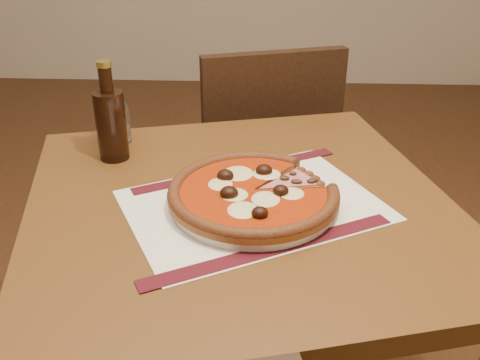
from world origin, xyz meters
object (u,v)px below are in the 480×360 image
(table, at_px, (240,242))
(chair_far, at_px, (262,160))
(plate, at_px, (253,201))
(bottle, at_px, (111,122))
(pizza, at_px, (253,191))
(water_glass, at_px, (115,124))

(table, height_order, chair_far, chair_far)
(plate, xyz_separation_m, bottle, (-0.31, 0.19, 0.07))
(chair_far, relative_size, plate, 2.91)
(plate, relative_size, pizza, 0.96)
(table, xyz_separation_m, bottle, (-0.29, 0.17, 0.19))
(table, height_order, water_glass, water_glass)
(table, bearing_deg, plate, -43.42)
(chair_far, relative_size, pizza, 2.78)
(plate, distance_m, water_glass, 0.44)
(table, xyz_separation_m, pizza, (0.03, -0.03, 0.13))
(plate, bearing_deg, table, 136.58)
(water_glass, bearing_deg, table, -40.46)
(pizza, xyz_separation_m, water_glass, (-0.33, 0.29, 0.01))
(plate, bearing_deg, bottle, 148.15)
(table, relative_size, water_glass, 11.15)
(chair_far, bearing_deg, bottle, 39.57)
(water_glass, bearing_deg, pizza, -40.76)
(table, relative_size, bottle, 4.45)
(pizza, distance_m, bottle, 0.37)
(plate, height_order, pizza, pizza)
(chair_far, height_order, pizza, chair_far)
(table, xyz_separation_m, chair_far, (0.04, 0.67, -0.14))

